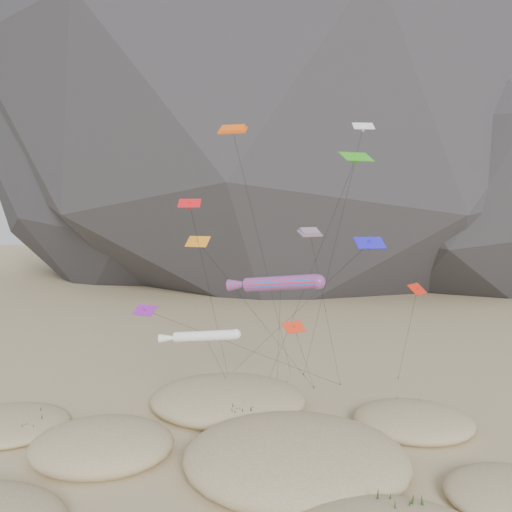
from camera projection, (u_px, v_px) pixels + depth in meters
The scene contains 10 objects.
ground at pixel (251, 506), 33.77m from camera, with size 500.00×500.00×0.00m, color #CCB789.
rock_headland at pixel (302, 28), 144.77m from camera, with size 226.37×148.64×177.50m.
dunes at pixel (231, 461), 38.27m from camera, with size 52.28×40.14×4.22m.
dune_grass at pixel (249, 469), 36.96m from camera, with size 41.78×28.19×1.47m.
kite_stakes at pixel (292, 381), 58.20m from camera, with size 23.08×5.71×0.30m.
rainbow_tube_kite at pixel (277, 283), 44.88m from camera, with size 9.05×14.83×14.46m.
white_tube_kite at pixel (201, 336), 43.74m from camera, with size 7.33×11.69×9.68m.
orange_parafoil at pixel (234, 135), 42.86m from camera, with size 6.60×17.01×27.33m.
multi_parafoil at pixel (311, 235), 41.62m from camera, with size 5.39×15.47×18.57m.
delta_kites at pixel (292, 240), 42.68m from camera, with size 27.58×23.94×27.53m.
Camera 1 is at (2.30, -32.01, 19.95)m, focal length 35.00 mm.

